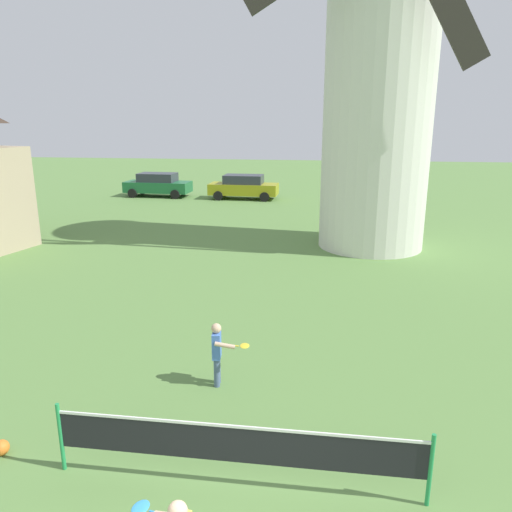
{
  "coord_description": "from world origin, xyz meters",
  "views": [
    {
      "loc": [
        0.92,
        -3.69,
        5.05
      ],
      "look_at": [
        -0.17,
        4.14,
        2.86
      ],
      "focal_mm": 34.76,
      "sensor_mm": 36.0,
      "label": 1
    }
  ],
  "objects_px": {
    "windmill": "(382,48)",
    "player_far": "(218,351)",
    "parked_car_green": "(158,184)",
    "parked_car_mustard": "(244,187)",
    "stray_ball": "(1,448)",
    "tennis_net": "(236,445)"
  },
  "relations": [
    {
      "from": "player_far",
      "to": "parked_car_green",
      "type": "bearing_deg",
      "value": 111.3
    },
    {
      "from": "parked_car_green",
      "to": "player_far",
      "type": "bearing_deg",
      "value": -68.7
    },
    {
      "from": "windmill",
      "to": "stray_ball",
      "type": "xyz_separation_m",
      "value": [
        -6.74,
        -14.15,
        -7.45
      ]
    },
    {
      "from": "windmill",
      "to": "tennis_net",
      "type": "relative_size",
      "value": 3.11
    },
    {
      "from": "parked_car_mustard",
      "to": "stray_ball",
      "type": "bearing_deg",
      "value": -89.19
    },
    {
      "from": "parked_car_green",
      "to": "tennis_net",
      "type": "bearing_deg",
      "value": -69.11
    },
    {
      "from": "stray_ball",
      "to": "parked_car_green",
      "type": "bearing_deg",
      "value": 103.49
    },
    {
      "from": "parked_car_green",
      "to": "windmill",
      "type": "bearing_deg",
      "value": -42.32
    },
    {
      "from": "windmill",
      "to": "tennis_net",
      "type": "bearing_deg",
      "value": -101.81
    },
    {
      "from": "windmill",
      "to": "parked_car_mustard",
      "type": "relative_size",
      "value": 3.69
    },
    {
      "from": "tennis_net",
      "to": "stray_ball",
      "type": "bearing_deg",
      "value": 177.31
    },
    {
      "from": "player_far",
      "to": "parked_car_mustard",
      "type": "relative_size",
      "value": 0.29
    },
    {
      "from": "tennis_net",
      "to": "player_far",
      "type": "bearing_deg",
      "value": 107.26
    },
    {
      "from": "parked_car_green",
      "to": "parked_car_mustard",
      "type": "xyz_separation_m",
      "value": [
        5.86,
        -0.29,
        0.0
      ]
    },
    {
      "from": "stray_ball",
      "to": "parked_car_mustard",
      "type": "relative_size",
      "value": 0.05
    },
    {
      "from": "player_far",
      "to": "stray_ball",
      "type": "xyz_separation_m",
      "value": [
        -2.91,
        -2.53,
        -0.61
      ]
    },
    {
      "from": "windmill",
      "to": "stray_ball",
      "type": "bearing_deg",
      "value": -115.48
    },
    {
      "from": "stray_ball",
      "to": "parked_car_mustard",
      "type": "distance_m",
      "value": 25.68
    },
    {
      "from": "player_far",
      "to": "windmill",
      "type": "bearing_deg",
      "value": 71.73
    },
    {
      "from": "windmill",
      "to": "player_far",
      "type": "xyz_separation_m",
      "value": [
        -3.84,
        -11.62,
        -6.84
      ]
    },
    {
      "from": "parked_car_mustard",
      "to": "windmill",
      "type": "bearing_deg",
      "value": -58.32
    },
    {
      "from": "stray_ball",
      "to": "parked_car_mustard",
      "type": "bearing_deg",
      "value": 90.81
    }
  ]
}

